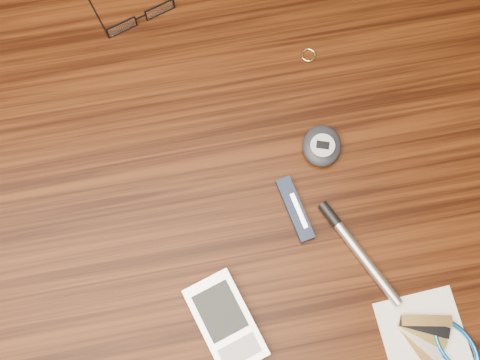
{
  "coord_description": "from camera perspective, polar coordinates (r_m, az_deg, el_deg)",
  "views": [
    {
      "loc": [
        -0.02,
        -0.2,
        1.51
      ],
      "look_at": [
        0.02,
        0.01,
        0.76
      ],
      "focal_mm": 45.0,
      "sensor_mm": 36.0,
      "label": 1
    }
  ],
  "objects": [
    {
      "name": "pocket_knife",
      "position": [
        0.78,
        5.24,
        -2.77
      ],
      "size": [
        0.04,
        0.09,
        0.01
      ],
      "color": "#131F38",
      "rests_on": "desk"
    },
    {
      "name": "silver_pen",
      "position": [
        0.78,
        10.69,
        -6.06
      ],
      "size": [
        0.08,
        0.15,
        0.01
      ],
      "color": "#ADACB1",
      "rests_on": "desk"
    },
    {
      "name": "ground",
      "position": [
        1.52,
        -0.69,
        -8.48
      ],
      "size": [
        3.8,
        3.8,
        0.0
      ],
      "primitive_type": "plane",
      "color": "#472814",
      "rests_on": "ground"
    },
    {
      "name": "eyeglasses",
      "position": [
        0.89,
        -9.55,
        15.16
      ],
      "size": [
        0.13,
        0.14,
        0.02
      ],
      "color": "black",
      "rests_on": "desk"
    },
    {
      "name": "desk",
      "position": [
        0.89,
        -1.18,
        -2.97
      ],
      "size": [
        1.0,
        0.7,
        0.75
      ],
      "color": "#341708",
      "rests_on": "ground"
    },
    {
      "name": "gold_ring",
      "position": [
        0.86,
        6.5,
        11.69
      ],
      "size": [
        0.02,
        0.02,
        0.0
      ],
      "primitive_type": "torus",
      "rotation": [
        0.0,
        0.0,
        -0.08
      ],
      "color": "#DDC366",
      "rests_on": "desk"
    },
    {
      "name": "pedometer",
      "position": [
        0.8,
        7.76,
        3.24
      ],
      "size": [
        0.07,
        0.07,
        0.02
      ],
      "color": "black",
      "rests_on": "desk"
    },
    {
      "name": "notepad_keys",
      "position": [
        0.8,
        18.46,
        -14.38
      ],
      "size": [
        0.13,
        0.12,
        0.01
      ],
      "color": "white",
      "rests_on": "desk"
    },
    {
      "name": "pda_phone",
      "position": [
        0.75,
        -1.39,
        -13.34
      ],
      "size": [
        0.09,
        0.13,
        0.02
      ],
      "color": "#B4B5B9",
      "rests_on": "desk"
    }
  ]
}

